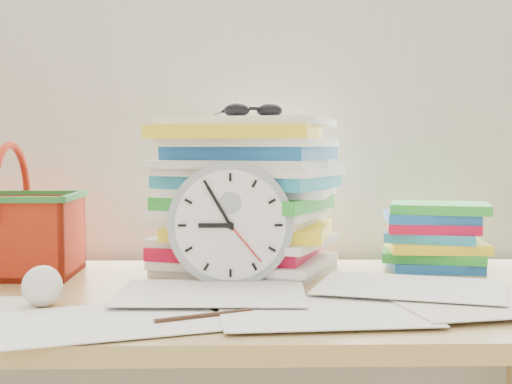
{
  "coord_description": "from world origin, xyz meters",
  "views": [
    {
      "loc": [
        0.03,
        0.34,
        1.01
      ],
      "look_at": [
        0.05,
        1.6,
        0.93
      ],
      "focal_mm": 50.0,
      "sensor_mm": 36.0,
      "label": 1
    }
  ],
  "objects_px": {
    "desk": "(226,332)",
    "book_stack": "(434,236)",
    "paper_stack": "(246,195)",
    "clock": "(231,224)",
    "basket": "(12,210)"
  },
  "relations": [
    {
      "from": "paper_stack",
      "to": "clock",
      "type": "xyz_separation_m",
      "value": [
        -0.03,
        -0.15,
        -0.04
      ]
    },
    {
      "from": "desk",
      "to": "book_stack",
      "type": "distance_m",
      "value": 0.51
    },
    {
      "from": "desk",
      "to": "clock",
      "type": "relative_size",
      "value": 6.05
    },
    {
      "from": "clock",
      "to": "desk",
      "type": "bearing_deg",
      "value": -98.56
    },
    {
      "from": "paper_stack",
      "to": "book_stack",
      "type": "xyz_separation_m",
      "value": [
        0.4,
        0.02,
        -0.09
      ]
    },
    {
      "from": "desk",
      "to": "clock",
      "type": "distance_m",
      "value": 0.2
    },
    {
      "from": "clock",
      "to": "basket",
      "type": "relative_size",
      "value": 0.88
    },
    {
      "from": "basket",
      "to": "book_stack",
      "type": "bearing_deg",
      "value": 3.04
    },
    {
      "from": "desk",
      "to": "book_stack",
      "type": "relative_size",
      "value": 5.83
    },
    {
      "from": "desk",
      "to": "basket",
      "type": "distance_m",
      "value": 0.51
    },
    {
      "from": "paper_stack",
      "to": "desk",
      "type": "bearing_deg",
      "value": -100.57
    },
    {
      "from": "paper_stack",
      "to": "clock",
      "type": "distance_m",
      "value": 0.16
    },
    {
      "from": "paper_stack",
      "to": "book_stack",
      "type": "distance_m",
      "value": 0.41
    },
    {
      "from": "clock",
      "to": "book_stack",
      "type": "height_order",
      "value": "clock"
    },
    {
      "from": "paper_stack",
      "to": "basket",
      "type": "xyz_separation_m",
      "value": [
        -0.47,
        -0.03,
        -0.03
      ]
    }
  ]
}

